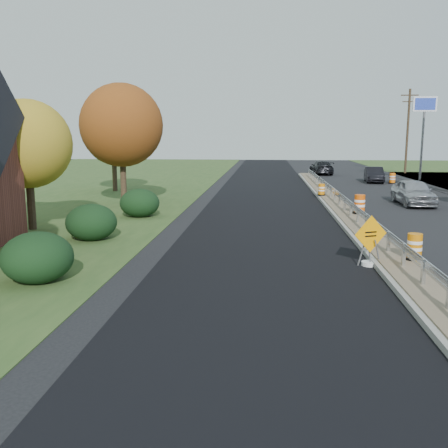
# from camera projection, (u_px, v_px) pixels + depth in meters

# --- Properties ---
(ground) EXTENTS (140.00, 140.00, 0.00)m
(ground) POSITION_uv_depth(u_px,v_px,m) (375.00, 245.00, 19.70)
(ground) COLOR black
(ground) RESTS_ON ground
(milled_overlay) EXTENTS (7.20, 120.00, 0.01)m
(milled_overlay) POSITION_uv_depth(u_px,v_px,m) (265.00, 208.00, 29.87)
(milled_overlay) COLOR black
(milled_overlay) RESTS_ON ground
(median) EXTENTS (1.60, 55.00, 0.23)m
(median) POSITION_uv_depth(u_px,v_px,m) (344.00, 212.00, 27.53)
(median) COLOR gray
(median) RESTS_ON ground
(guardrail) EXTENTS (0.10, 46.15, 0.72)m
(guardrail) POSITION_uv_depth(u_px,v_px,m) (342.00, 199.00, 28.40)
(guardrail) COLOR silver
(guardrail) RESTS_ON median
(pylon_sign_north) EXTENTS (2.20, 0.30, 7.90)m
(pylon_sign_north) POSITION_uv_depth(u_px,v_px,m) (424.00, 112.00, 47.13)
(pylon_sign_north) COLOR slate
(pylon_sign_north) RESTS_ON ground
(utility_pole_north) EXTENTS (1.90, 0.26, 9.40)m
(utility_pole_north) POSITION_uv_depth(u_px,v_px,m) (408.00, 130.00, 56.15)
(utility_pole_north) COLOR #473523
(utility_pole_north) RESTS_ON ground
(hedge_south) EXTENTS (2.09, 2.09, 1.52)m
(hedge_south) POSITION_uv_depth(u_px,v_px,m) (37.00, 257.00, 14.58)
(hedge_south) COLOR black
(hedge_south) RESTS_ON ground
(hedge_mid) EXTENTS (2.09, 2.09, 1.52)m
(hedge_mid) POSITION_uv_depth(u_px,v_px,m) (91.00, 222.00, 20.51)
(hedge_mid) COLOR black
(hedge_mid) RESTS_ON ground
(hedge_north) EXTENTS (2.09, 2.09, 1.52)m
(hedge_north) POSITION_uv_depth(u_px,v_px,m) (140.00, 203.00, 26.36)
(hedge_north) COLOR black
(hedge_north) RESTS_ON ground
(tree_near_yellow) EXTENTS (3.96, 3.96, 5.88)m
(tree_near_yellow) POSITION_uv_depth(u_px,v_px,m) (27.00, 144.00, 22.22)
(tree_near_yellow) COLOR #473523
(tree_near_yellow) RESTS_ON ground
(tree_near_red) EXTENTS (4.95, 4.95, 7.35)m
(tree_near_red) POSITION_uv_depth(u_px,v_px,m) (121.00, 125.00, 29.73)
(tree_near_red) COLOR #473523
(tree_near_red) RESTS_ON ground
(tree_near_back) EXTENTS (4.29, 4.29, 6.37)m
(tree_near_back) POSITION_uv_depth(u_px,v_px,m) (113.00, 136.00, 37.94)
(tree_near_back) COLOR #473523
(tree_near_back) RESTS_ON ground
(caution_sign) EXTENTS (1.13, 0.54, 1.70)m
(caution_sign) POSITION_uv_depth(u_px,v_px,m) (370.00, 253.00, 16.48)
(caution_sign) COLOR white
(caution_sign) RESTS_ON ground
(barrel_median_near) EXTENTS (0.59, 0.59, 0.87)m
(barrel_median_near) POSITION_uv_depth(u_px,v_px,m) (414.00, 247.00, 16.40)
(barrel_median_near) COLOR black
(barrel_median_near) RESTS_ON median
(barrel_median_mid) EXTENTS (0.68, 0.68, 1.00)m
(barrel_median_mid) POSITION_uv_depth(u_px,v_px,m) (360.00, 205.00, 26.07)
(barrel_median_mid) COLOR black
(barrel_median_mid) RESTS_ON median
(barrel_median_far) EXTENTS (0.54, 0.54, 0.79)m
(barrel_median_far) POSITION_uv_depth(u_px,v_px,m) (322.00, 190.00, 34.09)
(barrel_median_far) COLOR black
(barrel_median_far) RESTS_ON median
(barrel_shoulder_far) EXTENTS (0.65, 0.65, 0.95)m
(barrel_shoulder_far) POSITION_uv_depth(u_px,v_px,m) (392.00, 179.00, 44.87)
(barrel_shoulder_far) COLOR black
(barrel_shoulder_far) RESTS_ON ground
(car_silver) EXTENTS (1.96, 4.73, 1.60)m
(car_silver) POSITION_uv_depth(u_px,v_px,m) (413.00, 192.00, 31.01)
(car_silver) COLOR #B4B5B9
(car_silver) RESTS_ON ground
(car_dark_mid) EXTENTS (1.95, 4.45, 1.42)m
(car_dark_mid) POSITION_uv_depth(u_px,v_px,m) (374.00, 175.00, 46.05)
(car_dark_mid) COLOR black
(car_dark_mid) RESTS_ON ground
(car_dark_far) EXTENTS (2.38, 5.26, 1.50)m
(car_dark_far) POSITION_uv_depth(u_px,v_px,m) (321.00, 168.00, 55.45)
(car_dark_far) COLOR black
(car_dark_far) RESTS_ON ground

